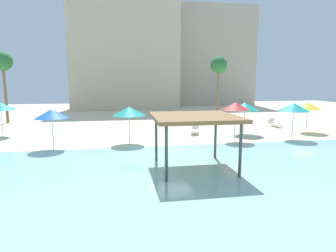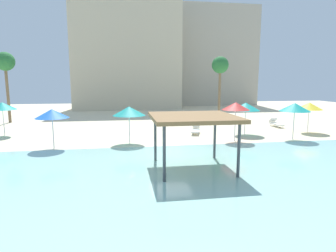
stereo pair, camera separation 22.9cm
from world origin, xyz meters
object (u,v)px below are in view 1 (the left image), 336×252
Objects in this scene: beach_umbrella_teal_0 at (245,106)px; beach_umbrella_blue_1 at (52,114)px; beach_umbrella_teal_7 at (129,111)px; lounge_chair_1 at (195,130)px; palm_tree_0 at (219,67)px; beach_umbrella_teal_2 at (294,107)px; beach_umbrella_teal_6 at (1,106)px; palm_tree_1 at (3,63)px; beach_umbrella_red_4 at (235,106)px; lounge_chair_0 at (274,123)px; shade_pavilion at (195,119)px; beach_umbrella_yellow_5 at (308,106)px.

beach_umbrella_blue_1 is at bearing -168.96° from beach_umbrella_teal_0.
lounge_chair_1 is at bearing 27.59° from beach_umbrella_teal_7.
palm_tree_0 is (1.19, 9.84, 3.63)m from beach_umbrella_teal_0.
beach_umbrella_teal_2 is (16.89, 0.16, 0.15)m from beach_umbrella_blue_1.
palm_tree_1 reaches higher than beach_umbrella_teal_6.
beach_umbrella_red_4 reaches higher than lounge_chair_0.
palm_tree_0 is at bearing 83.08° from beach_umbrella_teal_0.
beach_umbrella_teal_2 is 0.39× the size of palm_tree_0.
palm_tree_1 reaches higher than beach_umbrella_teal_0.
palm_tree_0 is (7.66, 18.26, 3.39)m from shade_pavilion.
beach_umbrella_teal_2 reaches higher than beach_umbrella_teal_0.
beach_umbrella_teal_7 is at bearing -167.97° from beach_umbrella_teal_0.
beach_umbrella_red_4 is 23.54m from palm_tree_1.
palm_tree_1 reaches higher than beach_umbrella_blue_1.
palm_tree_1 is (-2.30, 7.57, 3.70)m from beach_umbrella_teal_6.
beach_umbrella_blue_1 is at bearing -52.96° from lounge_chair_1.
beach_umbrella_teal_6 is 21.97m from palm_tree_0.
beach_umbrella_yellow_5 is (7.53, 2.43, -0.31)m from beach_umbrella_red_4.
beach_umbrella_yellow_5 is (12.17, 8.46, -0.28)m from shade_pavilion.
beach_umbrella_yellow_5 is 3.85m from lounge_chair_0.
beach_umbrella_teal_0 is at bearing -7.37° from beach_umbrella_teal_6.
palm_tree_1 is (-15.03, 18.47, 3.55)m from shade_pavilion.
beach_umbrella_blue_1 is at bearing -140.76° from palm_tree_0.
beach_umbrella_teal_2 reaches higher than beach_umbrella_yellow_5.
beach_umbrella_yellow_5 is 29.24m from palm_tree_1.
beach_umbrella_teal_2 is at bearing -17.23° from lounge_chair_0.
palm_tree_0 reaches higher than beach_umbrella_blue_1.
palm_tree_0 reaches higher than lounge_chair_1.
beach_umbrella_yellow_5 is (19.97, 2.83, -0.05)m from beach_umbrella_blue_1.
lounge_chair_0 is 27.56m from palm_tree_1.
beach_umbrella_teal_7 is (-9.40, -2.00, 0.00)m from beach_umbrella_teal_0.
palm_tree_0 is (-3.37, 6.64, 5.56)m from lounge_chair_0.
beach_umbrella_teal_0 is 10.56m from palm_tree_0.
beach_umbrella_yellow_5 is at bearing 8.07° from beach_umbrella_blue_1.
beach_umbrella_blue_1 is 1.34× the size of lounge_chair_0.
beach_umbrella_red_4 reaches higher than beach_umbrella_teal_6.
lounge_chair_0 is 8.80m from lounge_chair_1.
beach_umbrella_teal_7 is (9.81, -4.49, -0.09)m from beach_umbrella_teal_6.
palm_tree_0 is at bearing 114.68° from beach_umbrella_yellow_5.
beach_umbrella_teal_0 is at bearing 95.23° from lounge_chair_1.
palm_tree_1 is at bearing 152.28° from beach_umbrella_teal_2.
beach_umbrella_teal_0 is 0.92× the size of beach_umbrella_red_4.
palm_tree_0 is (-1.43, 12.47, 3.48)m from beach_umbrella_teal_2.
beach_umbrella_teal_7 is 0.36× the size of palm_tree_1.
shade_pavilion is at bearing -145.19° from beach_umbrella_yellow_5.
beach_umbrella_teal_0 is 4.45m from lounge_chair_1.
palm_tree_0 is (10.59, 11.85, 3.63)m from beach_umbrella_teal_7.
shade_pavilion reaches higher than lounge_chair_1.
palm_tree_0 reaches higher than beach_umbrella_teal_2.
lounge_chair_1 is at bearing 74.59° from shade_pavilion.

